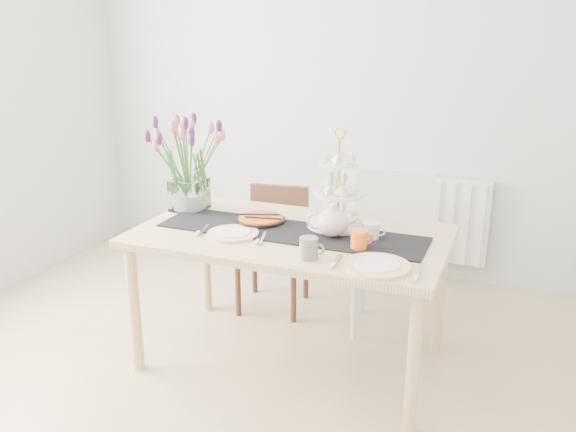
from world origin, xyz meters
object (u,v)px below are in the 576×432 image
at_px(dining_table, 291,246).
at_px(tulip_vase, 187,148).
at_px(cream_jug, 371,231).
at_px(mug_orange, 359,240).
at_px(teapot, 333,222).
at_px(mug_grey, 309,248).
at_px(tart_tin, 261,220).
at_px(cake_stand, 338,203).
at_px(chair_white, 392,238).
at_px(radiator, 403,216).
at_px(chair_brown, 276,239).
at_px(plate_right, 377,266).
at_px(plate_left, 233,234).

distance_m(dining_table, tulip_vase, 0.83).
height_order(cream_jug, mug_orange, mug_orange).
bearing_deg(cream_jug, teapot, -171.06).
xyz_separation_m(cream_jug, mug_grey, (-0.20, -0.36, 0.01)).
bearing_deg(mug_grey, tart_tin, 131.95).
relative_size(dining_table, mug_orange, 16.93).
bearing_deg(tart_tin, cake_stand, 10.76).
bearing_deg(chair_white, cream_jug, -97.05).
xyz_separation_m(radiator, chair_white, (0.09, -0.78, 0.10)).
bearing_deg(chair_brown, cream_jug, -45.80).
xyz_separation_m(chair_white, plate_right, (0.13, -0.95, 0.21)).
bearing_deg(tulip_vase, radiator, 51.99).
height_order(tart_tin, mug_orange, mug_orange).
height_order(chair_white, cake_stand, cake_stand).
relative_size(teapot, tart_tin, 0.95).
distance_m(radiator, tulip_vase, 1.75).
bearing_deg(cake_stand, plate_right, -54.94).
relative_size(tulip_vase, cake_stand, 1.39).
distance_m(teapot, mug_grey, 0.32).
distance_m(cream_jug, tart_tin, 0.62).
xyz_separation_m(cake_stand, cream_jug, (0.21, -0.12, -0.09)).
xyz_separation_m(teapot, tart_tin, (-0.43, 0.08, -0.06)).
distance_m(cake_stand, plate_left, 0.57).
distance_m(teapot, plate_left, 0.51).
xyz_separation_m(teapot, mug_orange, (0.17, -0.11, -0.03)).
xyz_separation_m(cake_stand, mug_grey, (0.01, -0.47, -0.09)).
height_order(radiator, plate_right, plate_right).
height_order(cream_jug, mug_grey, mug_grey).
distance_m(mug_orange, plate_left, 0.66).
bearing_deg(plate_left, teapot, 17.48).
height_order(chair_white, mug_orange, chair_white).
height_order(tart_tin, mug_grey, mug_grey).
distance_m(tart_tin, mug_orange, 0.63).
relative_size(tart_tin, plate_right, 0.89).
relative_size(tulip_vase, tart_tin, 2.47).
bearing_deg(chair_white, plate_left, -137.62).
distance_m(dining_table, plate_left, 0.31).
bearing_deg(mug_orange, teapot, 107.94).
bearing_deg(cake_stand, chair_white, 68.00).
height_order(radiator, dining_table, same).
height_order(tulip_vase, mug_grey, tulip_vase).
bearing_deg(radiator, tart_tin, -111.04).
relative_size(radiator, tart_tin, 4.48).
distance_m(chair_white, mug_grey, 1.01).
relative_size(cream_jug, plate_right, 0.29).
height_order(tulip_vase, mug_orange, tulip_vase).
bearing_deg(dining_table, teapot, 2.41).
relative_size(chair_white, mug_grey, 9.30).
relative_size(chair_brown, tulip_vase, 1.17).
bearing_deg(tart_tin, dining_table, -23.57).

